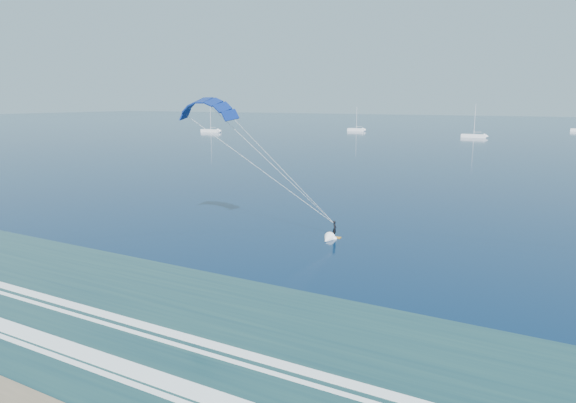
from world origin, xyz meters
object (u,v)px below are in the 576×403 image
(kitesurfer_rig, at_px, (270,163))
(sailboat_2, at_px, (474,136))
(sailboat_1, at_px, (356,130))
(sailboat_0, at_px, (211,131))

(kitesurfer_rig, bearing_deg, sailboat_2, 92.60)
(kitesurfer_rig, xyz_separation_m, sailboat_1, (-57.21, 165.82, -6.60))
(sailboat_1, relative_size, sailboat_2, 0.88)
(kitesurfer_rig, relative_size, sailboat_1, 1.42)
(kitesurfer_rig, bearing_deg, sailboat_0, 129.44)
(sailboat_0, bearing_deg, sailboat_1, 36.45)
(kitesurfer_rig, height_order, sailboat_0, kitesurfer_rig)
(sailboat_0, height_order, sailboat_2, sailboat_0)
(kitesurfer_rig, distance_m, sailboat_1, 175.54)
(sailboat_0, bearing_deg, kitesurfer_rig, -50.56)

